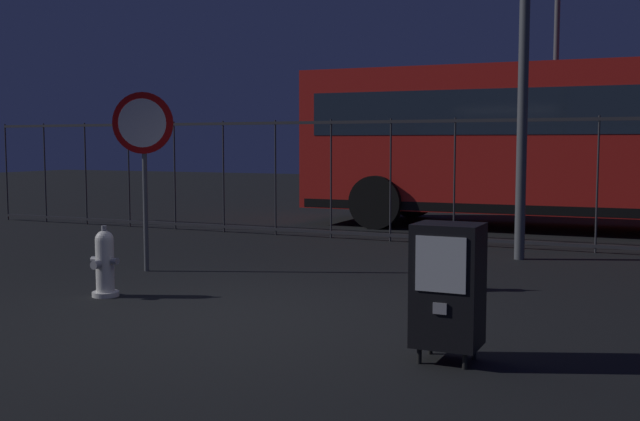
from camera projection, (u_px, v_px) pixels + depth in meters
The scene contains 8 objects.
ground_plane at pixel (237, 316), 7.12m from camera, with size 60.00×60.00×0.00m, color black.
fire_hydrant at pixel (105, 263), 8.00m from camera, with size 0.33×0.32×0.75m.
newspaper_box_primary at pixel (448, 285), 5.59m from camera, with size 0.48×0.42×1.02m.
stop_sign at pixel (143, 143), 9.47m from camera, with size 0.71×0.31×2.23m.
traffic_cone at pixel (465, 267), 8.36m from camera, with size 0.36×0.36×0.53m.
fence_barrier at pixel (422, 180), 12.23m from camera, with size 18.03×0.04×2.00m.
bus_near at pixel (590, 137), 13.95m from camera, with size 10.57×3.03×3.00m.
street_light_near_right at pixel (556, 60), 19.33m from camera, with size 0.32×0.32×6.32m.
Camera 1 is at (3.63, -6.04, 1.60)m, focal length 43.05 mm.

